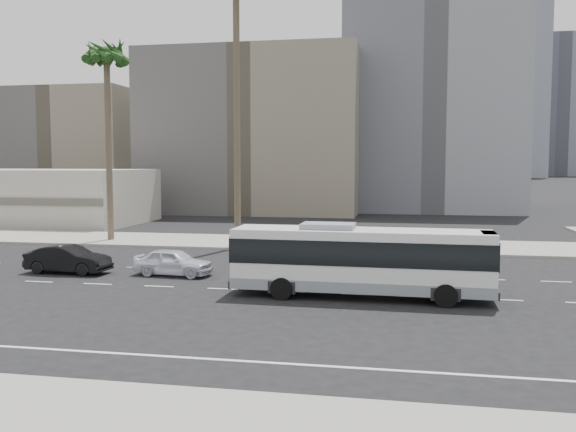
% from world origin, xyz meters
% --- Properties ---
extents(ground, '(700.00, 700.00, 0.00)m').
position_xyz_m(ground, '(0.00, 0.00, 0.00)').
color(ground, black).
rests_on(ground, ground).
extents(sidewalk_north, '(120.00, 7.00, 0.15)m').
position_xyz_m(sidewalk_north, '(0.00, 15.50, 0.07)').
color(sidewalk_north, gray).
rests_on(sidewalk_north, ground).
extents(commercial_low, '(22.00, 12.16, 5.00)m').
position_xyz_m(commercial_low, '(-30.00, 25.99, 2.50)').
color(commercial_low, '#BAB2A3').
rests_on(commercial_low, ground).
extents(midrise_beige_west, '(24.00, 18.00, 18.00)m').
position_xyz_m(midrise_beige_west, '(-12.00, 45.00, 9.00)').
color(midrise_beige_west, '#605B56').
rests_on(midrise_beige_west, ground).
extents(midrise_gray_center, '(20.00, 20.00, 26.00)m').
position_xyz_m(midrise_gray_center, '(8.00, 52.00, 13.00)').
color(midrise_gray_center, slate).
rests_on(midrise_gray_center, ground).
extents(midrise_beige_far, '(18.00, 16.00, 15.00)m').
position_xyz_m(midrise_beige_far, '(-38.00, 50.00, 7.50)').
color(midrise_beige_far, '#605B56').
rests_on(midrise_beige_far, ground).
extents(civic_tower, '(42.00, 42.00, 129.00)m').
position_xyz_m(civic_tower, '(-2.00, 250.00, 38.83)').
color(civic_tower, silver).
rests_on(civic_tower, ground).
extents(highrise_right, '(26.00, 26.00, 70.00)m').
position_xyz_m(highrise_right, '(45.00, 230.00, 35.00)').
color(highrise_right, slate).
rests_on(highrise_right, ground).
extents(highrise_far, '(22.00, 22.00, 60.00)m').
position_xyz_m(highrise_far, '(70.00, 260.00, 30.00)').
color(highrise_far, slate).
rests_on(highrise_far, ground).
extents(city_bus, '(10.77, 2.66, 3.08)m').
position_xyz_m(city_bus, '(3.14, -0.50, 1.62)').
color(city_bus, silver).
rests_on(city_bus, ground).
extents(car_a, '(1.95, 4.09, 1.35)m').
position_xyz_m(car_a, '(-6.38, 2.79, 0.67)').
color(car_a, silver).
rests_on(car_a, ground).
extents(car_b, '(1.73, 4.39, 1.42)m').
position_xyz_m(car_b, '(-11.88, 2.41, 0.71)').
color(car_b, black).
rests_on(car_b, ground).
extents(palm_mid, '(4.63, 4.63, 14.32)m').
position_xyz_m(palm_mid, '(-15.69, 14.60, 12.88)').
color(palm_mid, brown).
rests_on(palm_mid, ground).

